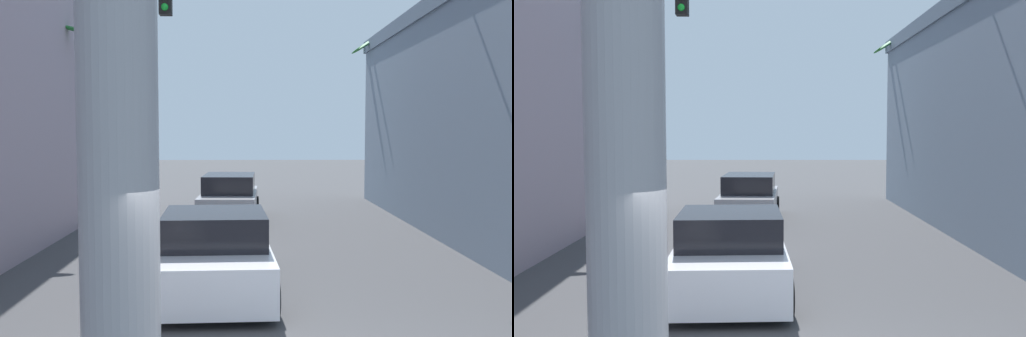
{
  "view_description": "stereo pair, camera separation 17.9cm",
  "coord_description": "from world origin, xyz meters",
  "views": [
    {
      "loc": [
        -0.2,
        -6.04,
        3.07
      ],
      "look_at": [
        0.0,
        3.8,
        2.4
      ],
      "focal_mm": 40.0,
      "sensor_mm": 36.0,
      "label": 1
    },
    {
      "loc": [
        -0.02,
        -6.04,
        3.07
      ],
      "look_at": [
        0.0,
        3.8,
        2.4
      ],
      "focal_mm": 40.0,
      "sensor_mm": 36.0,
      "label": 2
    }
  ],
  "objects": [
    {
      "name": "ground_plane",
      "position": [
        0.0,
        10.0,
        0.0
      ],
      "size": [
        84.3,
        84.3,
        0.0
      ],
      "primitive_type": "plane",
      "color": "#424244"
    },
    {
      "name": "street_lamp",
      "position": [
        5.55,
        8.5,
        4.41
      ],
      "size": [
        2.82,
        0.28,
        7.23
      ],
      "color": "#59595E",
      "rests_on": "ground"
    },
    {
      "name": "traffic_light_mast",
      "position": [
        -4.48,
        5.24,
        4.34
      ],
      "size": [
        5.09,
        0.32,
        6.2
      ],
      "color": "#333333",
      "rests_on": "ground"
    },
    {
      "name": "car_lead",
      "position": [
        -0.77,
        4.68,
        0.7
      ],
      "size": [
        2.3,
        4.81,
        1.56
      ],
      "color": "black",
      "rests_on": "ground"
    },
    {
      "name": "car_far",
      "position": [
        -0.72,
        13.21,
        0.74
      ],
      "size": [
        2.09,
        4.4,
        1.56
      ],
      "color": "black",
      "rests_on": "ground"
    },
    {
      "name": "palm_tree_far_right",
      "position": [
        5.78,
        19.1,
        4.22
      ],
      "size": [
        2.91,
        2.89,
        7.3
      ],
      "color": "brown",
      "rests_on": "ground"
    },
    {
      "name": "palm_tree_mid_left",
      "position": [
        -5.83,
        10.85,
        4.04
      ],
      "size": [
        2.81,
        2.87,
        6.28
      ],
      "color": "brown",
      "rests_on": "ground"
    },
    {
      "name": "pedestrian_far_left",
      "position": [
        -5.52,
        13.58,
        0.93
      ],
      "size": [
        0.41,
        0.41,
        1.6
      ],
      "color": "black",
      "rests_on": "ground"
    }
  ]
}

